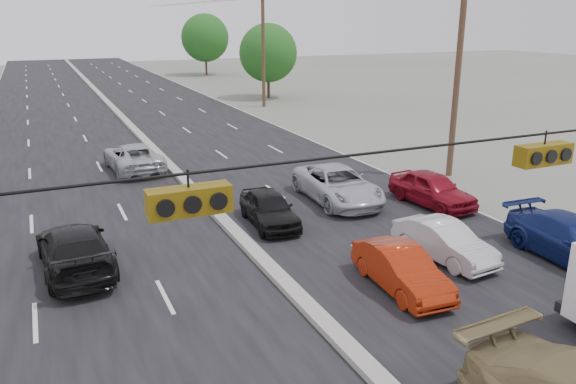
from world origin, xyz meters
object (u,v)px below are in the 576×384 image
queue_car_d (573,241)px  utility_pole_right_b (458,72)px  red_sedan (401,270)px  oncoming_near (75,249)px  tree_right_far (205,38)px  queue_car_e (432,189)px  queue_car_c (338,185)px  tree_right_mid (268,53)px  queue_car_b (444,242)px  queue_car_a (269,209)px  utility_pole_right_c (263,48)px  oncoming_far (133,157)px

queue_car_d → utility_pole_right_b: bearing=75.2°
red_sedan → oncoming_near: 10.02m
utility_pole_right_b → tree_right_far: utility_pole_right_b is taller
red_sedan → oncoming_near: oncoming_near is taller
utility_pole_right_b → queue_car_e: utility_pole_right_b is taller
queue_car_c → red_sedan: bearing=-103.3°
tree_right_far → tree_right_mid: bearing=-92.3°
queue_car_b → utility_pole_right_b: bearing=43.6°
queue_car_a → oncoming_near: (-7.08, -1.27, 0.06)m
utility_pole_right_b → tree_right_mid: size_ratio=1.40×
red_sedan → queue_car_c: queue_car_c is taller
utility_pole_right_c → queue_car_e: (-3.81, -28.47, -4.39)m
tree_right_far → queue_car_c: 57.50m
red_sedan → queue_car_c: bearing=76.9°
tree_right_far → red_sedan: tree_right_far is taller
tree_right_mid → queue_car_d: (-5.75, -39.96, -3.63)m
queue_car_a → queue_car_d: bearing=-38.8°
tree_right_far → queue_car_d: (-6.75, -64.96, -4.25)m
queue_car_b → red_sedan: bearing=-160.3°
red_sedan → oncoming_far: 17.49m
utility_pole_right_b → tree_right_far: size_ratio=1.23×
queue_car_c → oncoming_near: bearing=-162.8°
utility_pole_right_b → tree_right_far: bearing=86.4°
utility_pole_right_c → tree_right_far: 30.20m
tree_right_far → oncoming_near: bearing=-110.0°
tree_right_mid → queue_car_a: tree_right_mid is taller
oncoming_far → tree_right_mid: bearing=-130.3°
oncoming_near → oncoming_far: 12.13m
queue_car_e → oncoming_near: bearing=177.6°
tree_right_far → queue_car_b: (-10.47, -63.13, -4.33)m
queue_car_c → queue_car_b: bearing=-85.3°
utility_pole_right_b → queue_car_e: 6.77m
tree_right_far → oncoming_near: tree_right_far is taller
queue_car_d → oncoming_near: bearing=161.6°
utility_pole_right_b → queue_car_c: utility_pole_right_b is taller
tree_right_mid → queue_car_d: bearing=-98.2°
utility_pole_right_c → tree_right_mid: 5.64m
tree_right_far → queue_car_a: tree_right_far is taller
tree_right_mid → queue_car_b: 39.46m
utility_pole_right_b → queue_car_d: (-3.25, -9.96, -4.40)m
queue_car_c → queue_car_d: queue_car_c is taller
queue_car_e → utility_pole_right_b: bearing=37.4°
utility_pole_right_c → queue_car_b: bearing=-101.9°
queue_car_c → utility_pole_right_b: bearing=13.6°
tree_right_far → queue_car_a: bearing=-104.0°
utility_pole_right_c → queue_car_b: 34.15m
tree_right_mid → tree_right_far: size_ratio=0.88×
utility_pole_right_b → utility_pole_right_c: bearing=90.0°
utility_pole_right_b → utility_pole_right_c: size_ratio=1.00×
queue_car_c → utility_pole_right_c: bearing=77.8°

